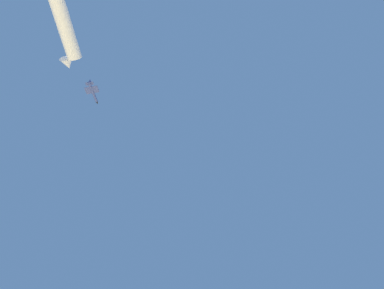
# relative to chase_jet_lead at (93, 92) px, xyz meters

# --- Properties ---
(chase_jet_lead) EXTENTS (12.60, 13.06, 4.00)m
(chase_jet_lead) POSITION_rel_chase_jet_lead_xyz_m (0.00, 0.00, 0.00)
(chase_jet_lead) COLOR #38478C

